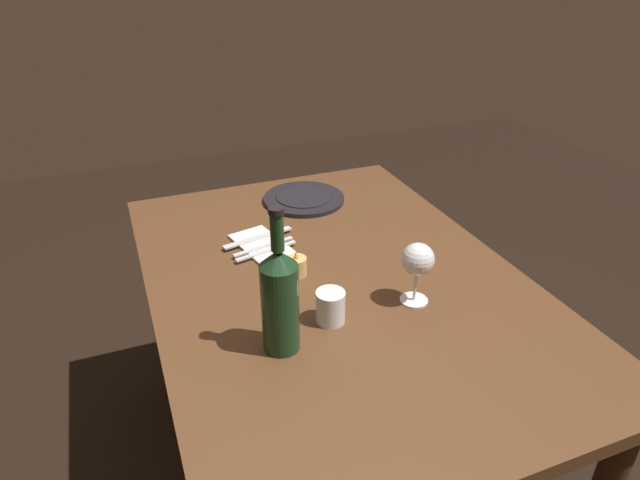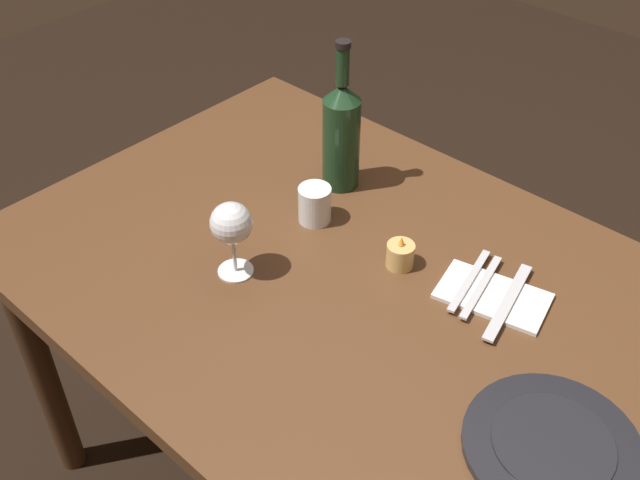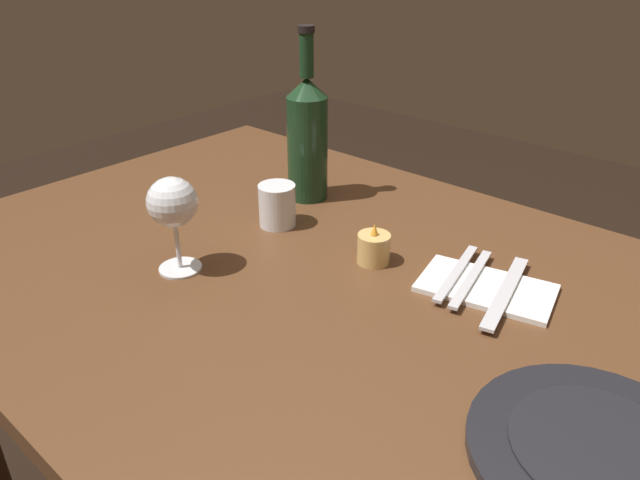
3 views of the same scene
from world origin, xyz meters
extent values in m
cube|color=#56351E|center=(0.00, 0.00, 0.72)|extent=(1.30, 0.90, 0.04)
cylinder|color=#412816|center=(-0.58, 0.38, 0.35)|extent=(0.06, 0.06, 0.70)
cylinder|color=white|center=(-0.16, -0.13, 0.74)|extent=(0.07, 0.07, 0.00)
cylinder|color=white|center=(-0.16, -0.13, 0.78)|extent=(0.01, 0.01, 0.08)
sphere|color=white|center=(-0.16, -0.13, 0.85)|extent=(0.08, 0.08, 0.08)
cylinder|color=#42070F|center=(-0.16, -0.13, 0.85)|extent=(0.06, 0.06, 0.01)
cylinder|color=#19381E|center=(-0.21, 0.21, 0.84)|extent=(0.08, 0.08, 0.20)
cone|color=#19381E|center=(-0.21, 0.21, 0.95)|extent=(0.08, 0.08, 0.03)
cylinder|color=#19381E|center=(-0.21, 0.21, 1.01)|extent=(0.03, 0.03, 0.08)
cylinder|color=black|center=(-0.21, 0.21, 1.06)|extent=(0.03, 0.03, 0.01)
cylinder|color=white|center=(-0.16, 0.08, 0.78)|extent=(0.07, 0.07, 0.08)
cylinder|color=silver|center=(-0.16, 0.08, 0.76)|extent=(0.06, 0.06, 0.04)
cylinder|color=#DBB266|center=(0.05, 0.09, 0.76)|extent=(0.05, 0.05, 0.05)
cylinder|color=white|center=(0.05, 0.09, 0.76)|extent=(0.04, 0.04, 0.03)
cone|color=#F99E2D|center=(0.05, 0.09, 0.80)|extent=(0.01, 0.01, 0.02)
cylinder|color=black|center=(0.45, -0.08, 0.75)|extent=(0.26, 0.26, 0.01)
cylinder|color=black|center=(0.45, -0.08, 0.76)|extent=(0.18, 0.18, 0.00)
cube|color=white|center=(0.22, 0.13, 0.74)|extent=(0.21, 0.15, 0.01)
cube|color=silver|center=(0.20, 0.13, 0.75)|extent=(0.05, 0.18, 0.00)
cube|color=silver|center=(0.17, 0.13, 0.75)|extent=(0.05, 0.18, 0.00)
cube|color=silver|center=(0.25, 0.13, 0.75)|extent=(0.07, 0.21, 0.00)
camera|label=1|loc=(-1.08, 0.47, 1.50)|focal=31.21mm
camera|label=2|loc=(0.64, -0.78, 1.66)|focal=42.16mm
camera|label=3|loc=(0.53, -0.59, 1.21)|focal=33.69mm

